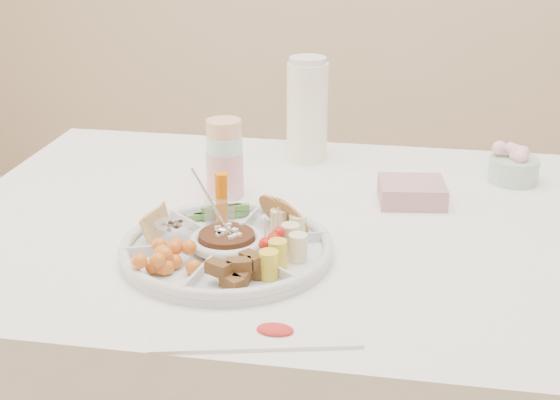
# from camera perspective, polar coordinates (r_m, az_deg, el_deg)

# --- Properties ---
(dining_table) EXTENTS (1.52, 1.02, 0.76)m
(dining_table) POSITION_cam_1_polar(r_m,az_deg,el_deg) (1.75, 2.86, -13.00)
(dining_table) COLOR white
(dining_table) RESTS_ON floor
(party_tray) EXTENTS (0.49, 0.49, 0.04)m
(party_tray) POSITION_cam_1_polar(r_m,az_deg,el_deg) (1.41, -3.90, -3.29)
(party_tray) COLOR white
(party_tray) RESTS_ON dining_table
(bean_dip) EXTENTS (0.13, 0.13, 0.04)m
(bean_dip) POSITION_cam_1_polar(r_m,az_deg,el_deg) (1.41, -3.91, -3.02)
(bean_dip) COLOR black
(bean_dip) RESTS_ON party_tray
(tortillas) EXTENTS (0.14, 0.14, 0.06)m
(tortillas) POSITION_cam_1_polar(r_m,az_deg,el_deg) (1.48, 0.08, -1.12)
(tortillas) COLOR #B88948
(tortillas) RESTS_ON party_tray
(carrot_cucumber) EXTENTS (0.15, 0.15, 0.11)m
(carrot_cucumber) POSITION_cam_1_polar(r_m,az_deg,el_deg) (1.52, -4.57, 0.22)
(carrot_cucumber) COLOR orange
(carrot_cucumber) RESTS_ON party_tray
(pita_raisins) EXTENTS (0.13, 0.13, 0.05)m
(pita_raisins) POSITION_cam_1_polar(r_m,az_deg,el_deg) (1.46, -8.65, -1.77)
(pita_raisins) COLOR #E1AC6F
(pita_raisins) RESTS_ON party_tray
(cherries) EXTENTS (0.16, 0.16, 0.05)m
(cherries) POSITION_cam_1_polar(r_m,az_deg,el_deg) (1.34, -8.35, -4.32)
(cherries) COLOR orange
(cherries) RESTS_ON party_tray
(granola_chunks) EXTENTS (0.14, 0.14, 0.05)m
(granola_chunks) POSITION_cam_1_polar(r_m,az_deg,el_deg) (1.29, -3.19, -5.20)
(granola_chunks) COLOR #462D10
(granola_chunks) RESTS_ON party_tray
(banana_tomato) EXTENTS (0.14, 0.14, 0.09)m
(banana_tomato) POSITION_cam_1_polar(r_m,az_deg,el_deg) (1.36, 1.13, -2.69)
(banana_tomato) COLOR #E4D486
(banana_tomato) RESTS_ON party_tray
(cup_stack) EXTENTS (0.09, 0.09, 0.22)m
(cup_stack) POSITION_cam_1_polar(r_m,az_deg,el_deg) (1.65, -4.09, 3.86)
(cup_stack) COLOR white
(cup_stack) RESTS_ON dining_table
(thermos) EXTENTS (0.10, 0.10, 0.26)m
(thermos) POSITION_cam_1_polar(r_m,az_deg,el_deg) (1.88, 2.01, 6.72)
(thermos) COLOR white
(thermos) RESTS_ON dining_table
(flower_bowl) EXTENTS (0.12, 0.12, 0.08)m
(flower_bowl) POSITION_cam_1_polar(r_m,az_deg,el_deg) (1.83, 16.76, 2.53)
(flower_bowl) COLOR #B1E3C1
(flower_bowl) RESTS_ON dining_table
(napkin_stack) EXTENTS (0.15, 0.14, 0.05)m
(napkin_stack) POSITION_cam_1_polar(r_m,az_deg,el_deg) (1.67, 9.61, 0.58)
(napkin_stack) COLOR #B8858A
(napkin_stack) RESTS_ON dining_table
(placemat) EXTENTS (0.33, 0.17, 0.01)m
(placemat) POSITION_cam_1_polar(r_m,az_deg,el_deg) (1.19, -1.80, -9.57)
(placemat) COLOR white
(placemat) RESTS_ON dining_table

